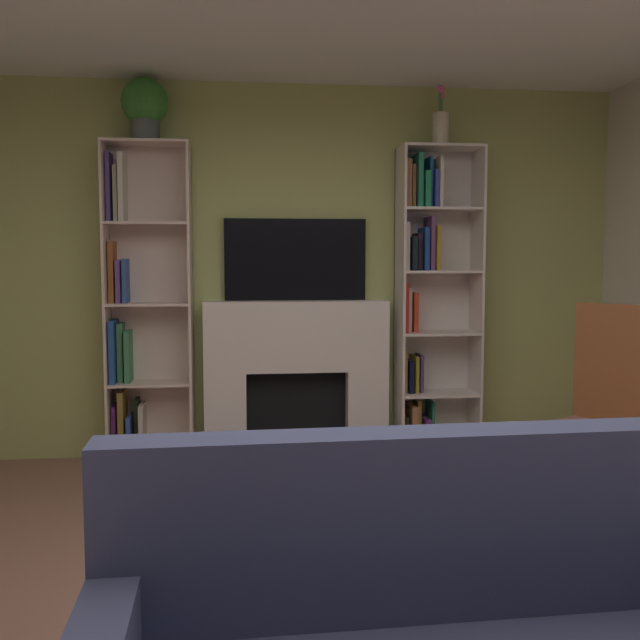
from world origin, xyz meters
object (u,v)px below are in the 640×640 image
fireplace (297,374)px  tv (295,260)px  bookshelf_left (140,315)px  bookshelf_right (428,298)px  potted_plant (145,106)px  vase_with_flowers (440,124)px  armchair (610,417)px

fireplace → tv: (0.00, 0.08, 0.83)m
bookshelf_left → bookshelf_right: size_ratio=1.00×
bookshelf_left → potted_plant: size_ratio=5.29×
tv → vase_with_flowers: vase_with_flowers is taller
fireplace → vase_with_flowers: (1.03, -0.04, 1.79)m
bookshelf_right → potted_plant: size_ratio=5.29×
bookshelf_left → armchair: size_ratio=1.90×
armchair → bookshelf_left: bearing=151.2°
bookshelf_left → vase_with_flowers: bearing=-1.4°
fireplace → potted_plant: 2.14m
potted_plant → armchair: bearing=-28.5°
bookshelf_left → bookshelf_right: (2.07, -0.02, 0.11)m
bookshelf_right → fireplace: bearing=179.7°
fireplace → vase_with_flowers: 2.07m
bookshelf_right → armchair: bookshelf_right is taller
bookshelf_left → potted_plant: 1.43m
potted_plant → vase_with_flowers: vase_with_flowers is taller
tv → bookshelf_left: size_ratio=0.46×
tv → bookshelf_right: 1.01m
bookshelf_left → bookshelf_right: 2.07m
vase_with_flowers → bookshelf_left: bearing=178.6°
potted_plant → vase_with_flowers: size_ratio=0.98×
potted_plant → armchair: size_ratio=0.36×
bookshelf_left → potted_plant: potted_plant is taller
potted_plant → vase_with_flowers: 2.07m
fireplace → vase_with_flowers: size_ratio=3.32×
fireplace → armchair: bearing=-42.6°
fireplace → bookshelf_right: bearing=-0.3°
tv → fireplace: bearing=-90.0°
vase_with_flowers → armchair: (0.56, -1.43, -1.82)m
vase_with_flowers → tv: bearing=173.4°
potted_plant → armchair: (2.63, -1.43, -1.90)m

